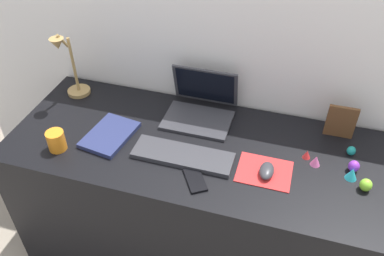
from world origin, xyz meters
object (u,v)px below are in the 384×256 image
laptop (201,105)px  mouse (267,171)px  keyboard (183,155)px  coffee_mug (56,141)px  toy_figurine_lime (366,185)px  toy_figurine_red (307,154)px  desk_lamp (70,68)px  toy_figurine_cyan (352,174)px  notebook_pad (110,135)px  toy_figurine_pink (316,161)px  toy_figurine_purple (354,166)px  toy_figurine_teal (351,151)px  cell_phone (195,180)px  picture_frame (341,122)px

laptop → mouse: (0.35, -0.30, -0.03)m
keyboard → coffee_mug: (-0.51, -0.10, 0.03)m
toy_figurine_lime → keyboard: bearing=-177.7°
toy_figurine_red → toy_figurine_lime: bearing=-27.3°
laptop → desk_lamp: 0.63m
toy_figurine_cyan → notebook_pad: bearing=-177.6°
keyboard → coffee_mug: coffee_mug is taller
toy_figurine_lime → notebook_pad: bearing=179.8°
toy_figurine_red → toy_figurine_pink: 0.05m
keyboard → toy_figurine_pink: size_ratio=9.39×
laptop → toy_figurine_lime: 0.76m
notebook_pad → toy_figurine_purple: bearing=13.2°
mouse → toy_figurine_teal: 0.38m
keyboard → toy_figurine_cyan: toy_figurine_cyan is taller
toy_figurine_lime → cell_phone: bearing=-167.3°
laptop → picture_frame: size_ratio=2.00×
picture_frame → toy_figurine_lime: picture_frame is taller
keyboard → toy_figurine_pink: 0.53m
notebook_pad → toy_figurine_lime: bearing=8.1°
picture_frame → notebook_pad: bearing=-162.8°
toy_figurine_red → keyboard: bearing=-163.4°
toy_figurine_teal → toy_figurine_lime: bearing=-75.1°
laptop → toy_figurine_purple: bearing=-14.9°
desk_lamp → picture_frame: 1.23m
desk_lamp → toy_figurine_lime: bearing=-9.7°
keyboard → notebook_pad: bearing=174.6°
mouse → desk_lamp: 1.01m
cell_phone → mouse: bearing=-9.0°
desk_lamp → picture_frame: size_ratio=2.32×
desk_lamp → toy_figurine_teal: (1.28, -0.04, -0.14)m
cell_phone → toy_figurine_cyan: 0.60m
cell_phone → toy_figurine_pink: toy_figurine_pink is taller
cell_phone → notebook_pad: size_ratio=0.53×
cell_phone → picture_frame: bearing=7.7°
coffee_mug → mouse: bearing=6.7°
cell_phone → keyboard: bearing=95.1°
toy_figurine_pink → desk_lamp: bearing=172.8°
keyboard → laptop: bearing=91.6°
mouse → toy_figurine_red: 0.20m
cell_phone → toy_figurine_lime: (0.62, 0.14, 0.02)m
toy_figurine_purple → desk_lamp: bearing=174.0°
toy_figurine_red → toy_figurine_teal: bearing=22.6°
toy_figurine_pink → toy_figurine_lime: bearing=-23.9°
cell_phone → picture_frame: picture_frame is taller
toy_figurine_purple → toy_figurine_pink: size_ratio=1.09×
coffee_mug → toy_figurine_purple: bearing=10.6°
picture_frame → toy_figurine_red: size_ratio=4.15×
toy_figurine_purple → toy_figurine_red: bearing=172.6°
cell_phone → coffee_mug: size_ratio=1.48×
notebook_pad → desk_lamp: bearing=150.7°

